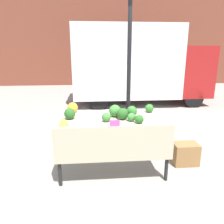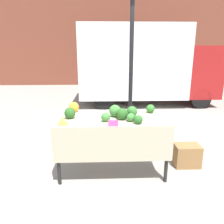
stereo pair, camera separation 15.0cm
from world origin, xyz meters
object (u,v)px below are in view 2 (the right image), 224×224
object	(u,v)px
orange_cauliflower	(74,107)
price_sign	(113,123)
parked_truck	(144,64)
produce_crate	(187,155)

from	to	relation	value
orange_cauliflower	price_sign	xyz separation A→B (m)	(0.61, -0.72, -0.04)
parked_truck	orange_cauliflower	bearing A→B (deg)	-113.85
parked_truck	produce_crate	distance (m)	4.57
parked_truck	price_sign	distance (m)	5.08
parked_truck	price_sign	bearing A→B (deg)	-104.25
orange_cauliflower	produce_crate	bearing A→B (deg)	-6.98
orange_cauliflower	produce_crate	size ratio (longest dim) A/B	0.40
orange_cauliflower	produce_crate	world-z (taller)	orange_cauliflower
parked_truck	produce_crate	size ratio (longest dim) A/B	11.39
parked_truck	orange_cauliflower	size ratio (longest dim) A/B	28.19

